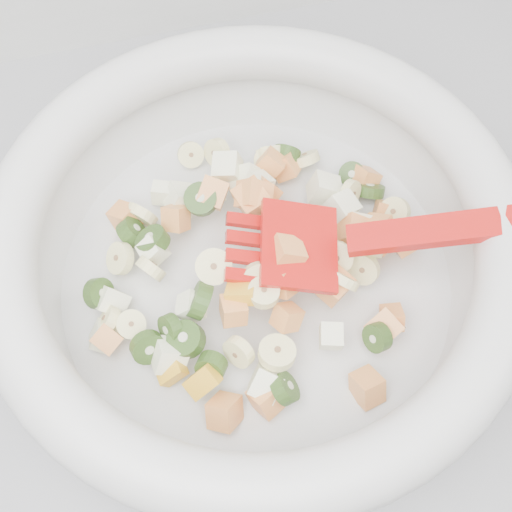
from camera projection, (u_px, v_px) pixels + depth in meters
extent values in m
cube|color=gray|center=(373.00, 369.00, 0.97)|extent=(2.00, 0.60, 0.90)
cylinder|color=silver|center=(256.00, 279.00, 0.53)|extent=(0.33, 0.33, 0.02)
torus|color=silver|center=(256.00, 231.00, 0.46)|extent=(0.40, 0.40, 0.04)
cylinder|color=beige|center=(268.00, 160.00, 0.55)|extent=(0.03, 0.03, 0.03)
cylinder|color=beige|center=(365.00, 250.00, 0.50)|extent=(0.03, 0.03, 0.03)
cylinder|color=beige|center=(191.00, 155.00, 0.56)|extent=(0.03, 0.03, 0.03)
cylinder|color=beige|center=(336.00, 258.00, 0.49)|extent=(0.03, 0.03, 0.02)
cylinder|color=beige|center=(260.00, 280.00, 0.47)|extent=(0.04, 0.03, 0.03)
cylinder|color=beige|center=(131.00, 324.00, 0.48)|extent=(0.02, 0.02, 0.02)
cylinder|color=beige|center=(264.00, 293.00, 0.46)|extent=(0.03, 0.02, 0.01)
cylinder|color=beige|center=(141.00, 215.00, 0.53)|extent=(0.03, 0.03, 0.04)
cylinder|color=beige|center=(343.00, 279.00, 0.48)|extent=(0.03, 0.04, 0.03)
cylinder|color=beige|center=(395.00, 212.00, 0.53)|extent=(0.02, 0.03, 0.03)
cylinder|color=beige|center=(239.00, 352.00, 0.46)|extent=(0.03, 0.03, 0.03)
cylinder|color=beige|center=(217.00, 152.00, 0.56)|extent=(0.03, 0.03, 0.03)
cylinder|color=beige|center=(277.00, 353.00, 0.45)|extent=(0.03, 0.03, 0.02)
cylinder|color=beige|center=(270.00, 153.00, 0.56)|extent=(0.03, 0.02, 0.03)
cylinder|color=beige|center=(306.00, 159.00, 0.56)|extent=(0.03, 0.03, 0.03)
cylinder|color=beige|center=(214.00, 267.00, 0.47)|extent=(0.04, 0.04, 0.03)
cylinder|color=beige|center=(350.00, 193.00, 0.53)|extent=(0.03, 0.02, 0.03)
cylinder|color=beige|center=(364.00, 269.00, 0.50)|extent=(0.03, 0.03, 0.03)
cylinder|color=beige|center=(120.00, 258.00, 0.51)|extent=(0.03, 0.04, 0.03)
cylinder|color=beige|center=(151.00, 269.00, 0.49)|extent=(0.02, 0.03, 0.03)
cylinder|color=beige|center=(108.00, 320.00, 0.48)|extent=(0.03, 0.03, 0.03)
cube|color=#FCB04F|center=(126.00, 218.00, 0.53)|extent=(0.03, 0.03, 0.03)
cube|color=#FCB04F|center=(265.00, 192.00, 0.52)|extent=(0.03, 0.03, 0.03)
cube|color=#FCB04F|center=(354.00, 232.00, 0.51)|extent=(0.04, 0.03, 0.03)
cube|color=#FCB04F|center=(367.00, 387.00, 0.46)|extent=(0.02, 0.03, 0.03)
cube|color=#FCB04F|center=(225.00, 412.00, 0.45)|extent=(0.03, 0.03, 0.03)
cube|color=#FCB04F|center=(385.00, 327.00, 0.48)|extent=(0.03, 0.03, 0.03)
cube|color=#FCB04F|center=(285.00, 167.00, 0.55)|extent=(0.03, 0.03, 0.03)
cube|color=#FCB04F|center=(106.00, 339.00, 0.48)|extent=(0.03, 0.03, 0.03)
cube|color=#FCB04F|center=(392.00, 318.00, 0.48)|extent=(0.02, 0.02, 0.02)
cube|color=#FCB04F|center=(254.00, 195.00, 0.51)|extent=(0.04, 0.03, 0.04)
cube|color=#FCB04F|center=(283.00, 280.00, 0.47)|extent=(0.03, 0.03, 0.03)
cube|color=#FCB04F|center=(253.00, 200.00, 0.51)|extent=(0.03, 0.03, 0.03)
cube|color=#FCB04F|center=(234.00, 310.00, 0.46)|extent=(0.02, 0.02, 0.02)
cube|color=#FCB04F|center=(376.00, 234.00, 0.51)|extent=(0.04, 0.04, 0.04)
cube|color=#FCB04F|center=(365.00, 179.00, 0.55)|extent=(0.03, 0.03, 0.03)
cube|color=#FCB04F|center=(213.00, 193.00, 0.52)|extent=(0.03, 0.04, 0.03)
cube|color=#FCB04F|center=(265.00, 399.00, 0.46)|extent=(0.03, 0.03, 0.03)
cube|color=#FCB04F|center=(403.00, 242.00, 0.52)|extent=(0.02, 0.03, 0.03)
cube|color=#FCB04F|center=(385.00, 212.00, 0.54)|extent=(0.03, 0.03, 0.03)
cube|color=#FCB04F|center=(271.00, 164.00, 0.54)|extent=(0.03, 0.03, 0.03)
cube|color=#FCB04F|center=(286.00, 255.00, 0.47)|extent=(0.03, 0.03, 0.03)
cube|color=#FCB04F|center=(176.00, 218.00, 0.52)|extent=(0.03, 0.03, 0.03)
cube|color=#FCB04F|center=(333.00, 285.00, 0.48)|extent=(0.03, 0.03, 0.02)
cube|color=#FCB04F|center=(287.00, 317.00, 0.47)|extent=(0.03, 0.02, 0.03)
cylinder|color=#4E832B|center=(211.00, 366.00, 0.46)|extent=(0.03, 0.03, 0.03)
cylinder|color=#4E832B|center=(352.00, 174.00, 0.56)|extent=(0.03, 0.03, 0.03)
cylinder|color=#4E832B|center=(285.00, 388.00, 0.45)|extent=(0.02, 0.03, 0.03)
cylinder|color=#4E832B|center=(148.00, 347.00, 0.47)|extent=(0.04, 0.02, 0.04)
cylinder|color=#4E832B|center=(153.00, 241.00, 0.50)|extent=(0.03, 0.03, 0.03)
cylinder|color=#4E832B|center=(286.00, 155.00, 0.56)|extent=(0.03, 0.03, 0.03)
cylinder|color=#4E832B|center=(99.00, 293.00, 0.49)|extent=(0.03, 0.03, 0.03)
cylinder|color=#4E832B|center=(369.00, 190.00, 0.55)|extent=(0.04, 0.04, 0.03)
cylinder|color=#4E832B|center=(132.00, 232.00, 0.52)|extent=(0.03, 0.04, 0.03)
cylinder|color=#4E832B|center=(200.00, 301.00, 0.47)|extent=(0.03, 0.03, 0.03)
cylinder|color=#4E832B|center=(170.00, 328.00, 0.47)|extent=(0.02, 0.03, 0.03)
cylinder|color=#4E832B|center=(201.00, 199.00, 0.51)|extent=(0.04, 0.04, 0.02)
cylinder|color=#4E832B|center=(377.00, 337.00, 0.47)|extent=(0.02, 0.03, 0.03)
cylinder|color=#4E832B|center=(186.00, 339.00, 0.47)|extent=(0.04, 0.04, 0.02)
cube|color=#EEEFCB|center=(213.00, 192.00, 0.53)|extent=(0.02, 0.02, 0.02)
cube|color=#EEEFCB|center=(340.00, 208.00, 0.52)|extent=(0.03, 0.03, 0.03)
cube|color=#EEEFCB|center=(259.00, 183.00, 0.53)|extent=(0.03, 0.03, 0.02)
cube|color=#EEEFCB|center=(246.00, 180.00, 0.54)|extent=(0.03, 0.03, 0.03)
cube|color=#EEEFCB|center=(104.00, 336.00, 0.48)|extent=(0.02, 0.03, 0.03)
cube|color=#EEEFCB|center=(162.00, 193.00, 0.54)|extent=(0.02, 0.02, 0.02)
cube|color=#EEEFCB|center=(227.00, 168.00, 0.54)|extent=(0.03, 0.03, 0.03)
cube|color=#EEEFCB|center=(170.00, 355.00, 0.47)|extent=(0.03, 0.03, 0.03)
cube|color=#EEEFCB|center=(153.00, 250.00, 0.50)|extent=(0.03, 0.02, 0.02)
cube|color=#EEEFCB|center=(181.00, 200.00, 0.53)|extent=(0.03, 0.03, 0.03)
cube|color=#EEEFCB|center=(357.00, 225.00, 0.52)|extent=(0.02, 0.03, 0.03)
cube|color=#EEEFCB|center=(111.00, 301.00, 0.50)|extent=(0.03, 0.03, 0.03)
cube|color=#EEEFCB|center=(192.00, 306.00, 0.47)|extent=(0.03, 0.02, 0.02)
cube|color=#EEEFCB|center=(331.00, 336.00, 0.47)|extent=(0.02, 0.02, 0.02)
cube|color=#EEEFCB|center=(324.00, 190.00, 0.54)|extent=(0.03, 0.03, 0.03)
cube|color=#EEEFCB|center=(266.00, 383.00, 0.46)|extent=(0.03, 0.04, 0.03)
cube|color=gold|center=(171.00, 370.00, 0.46)|extent=(0.02, 0.02, 0.02)
cube|color=gold|center=(203.00, 382.00, 0.45)|extent=(0.03, 0.02, 0.03)
cube|color=gold|center=(241.00, 293.00, 0.46)|extent=(0.03, 0.02, 0.02)
cube|color=gold|center=(278.00, 261.00, 0.47)|extent=(0.03, 0.03, 0.01)
cube|color=#B81410|center=(299.00, 246.00, 0.47)|extent=(0.08, 0.08, 0.03)
cube|color=#B81410|center=(245.00, 221.00, 0.49)|extent=(0.03, 0.02, 0.01)
cube|color=#B81410|center=(245.00, 239.00, 0.48)|extent=(0.03, 0.02, 0.01)
cube|color=#B81410|center=(245.00, 257.00, 0.47)|extent=(0.03, 0.02, 0.01)
cube|color=#B81410|center=(245.00, 276.00, 0.46)|extent=(0.03, 0.02, 0.01)
cube|color=#B81410|center=(499.00, 223.00, 0.44)|extent=(0.21, 0.08, 0.06)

